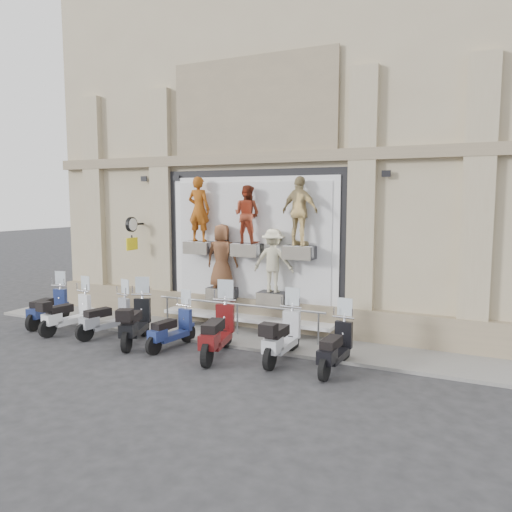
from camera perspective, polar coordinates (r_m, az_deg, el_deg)
The scene contains 14 objects.
ground at distance 12.09m, azimuth -6.62°, elevation -11.47°, with size 90.00×90.00×0.00m, color #29292B.
sidewalk at distance 13.83m, azimuth -1.94°, elevation -8.94°, with size 16.00×2.20×0.08m, color gray.
building at distance 17.96m, azimuth 5.44°, elevation 13.78°, with size 14.00×8.60×12.00m, color tan, non-canonical shape.
shop_vitrine at distance 13.92m, azimuth -0.50°, elevation 1.18°, with size 5.60×0.83×4.30m.
guard_rail at distance 13.63m, azimuth -2.14°, elevation -7.32°, with size 5.06×0.10×0.93m, color #9EA0A5, non-canonical shape.
clock_sign_bracket at distance 15.83m, azimuth -13.99°, elevation 2.99°, with size 0.10×0.80×1.02m.
scooter_a at distance 16.00m, azimuth -22.69°, elevation -4.64°, with size 0.55×1.89×1.53m, color navy, non-canonical shape.
scooter_b at distance 14.98m, azimuth -20.68°, elevation -5.33°, with size 0.54×1.87×1.52m, color silver, non-canonical shape.
scooter_c at distance 14.20m, azimuth -16.71°, elevation -5.85°, with size 0.54×1.85×1.50m, color gray, non-canonical shape.
scooter_d at distance 13.27m, azimuth -13.63°, elevation -6.29°, with size 0.59×2.04×1.65m, color black, non-canonical shape.
scooter_e at distance 12.72m, azimuth -9.66°, elevation -7.32°, with size 0.51×1.73×1.41m, color navy, non-canonical shape.
scooter_f at distance 11.89m, azimuth -4.45°, elevation -7.40°, with size 0.63×2.15×1.74m, color #570F0F, non-canonical shape.
scooter_g at distance 11.61m, azimuth 3.02°, elevation -8.07°, with size 0.58×1.98×1.61m, color #B9BBC1, non-canonical shape.
scooter_h at distance 11.06m, azimuth 9.09°, elevation -9.16°, with size 0.54×1.86×1.51m, color black, non-canonical shape.
Camera 1 is at (6.16, -9.71, 3.74)m, focal length 35.00 mm.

